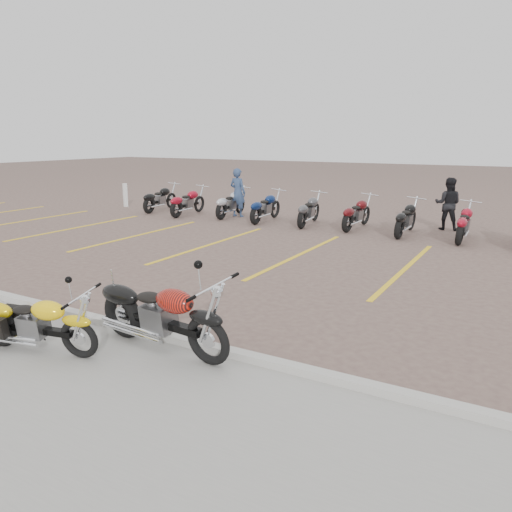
% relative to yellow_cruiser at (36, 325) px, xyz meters
% --- Properties ---
extents(ground, '(100.00, 100.00, 0.00)m').
position_rel_yellow_cruiser_xyz_m(ground, '(0.68, 3.20, -0.40)').
color(ground, '#755F53').
rests_on(ground, ground).
extents(curb, '(60.00, 0.18, 0.12)m').
position_rel_yellow_cruiser_xyz_m(curb, '(0.68, 1.20, -0.34)').
color(curb, '#ADAAA3').
rests_on(curb, ground).
extents(parking_stripes, '(38.00, 5.50, 0.01)m').
position_rel_yellow_cruiser_xyz_m(parking_stripes, '(0.68, 7.20, -0.40)').
color(parking_stripes, yellow).
rests_on(parking_stripes, ground).
extents(yellow_cruiser, '(1.94, 0.52, 0.81)m').
position_rel_yellow_cruiser_xyz_m(yellow_cruiser, '(0.00, 0.00, 0.00)').
color(yellow_cruiser, black).
rests_on(yellow_cruiser, ground).
extents(flame_cruiser, '(2.38, 0.44, 0.98)m').
position_rel_yellow_cruiser_xyz_m(flame_cruiser, '(1.46, 0.94, 0.09)').
color(flame_cruiser, black).
rests_on(flame_cruiser, ground).
extents(person_a, '(0.69, 0.48, 1.81)m').
position_rel_yellow_cruiser_xyz_m(person_a, '(-4.03, 11.82, 0.51)').
color(person_a, navy).
rests_on(person_a, ground).
extents(person_b, '(0.86, 0.70, 1.69)m').
position_rel_yellow_cruiser_xyz_m(person_b, '(3.30, 12.85, 0.44)').
color(person_b, black).
rests_on(person_b, ground).
extents(bollard, '(0.20, 0.20, 1.00)m').
position_rel_yellow_cruiser_xyz_m(bollard, '(-9.68, 11.72, 0.10)').
color(bollard, silver).
rests_on(bollard, ground).
extents(bg_bike_row, '(18.83, 2.01, 1.10)m').
position_rel_yellow_cruiser_xyz_m(bg_bike_row, '(1.53, 11.36, 0.15)').
color(bg_bike_row, black).
rests_on(bg_bike_row, ground).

